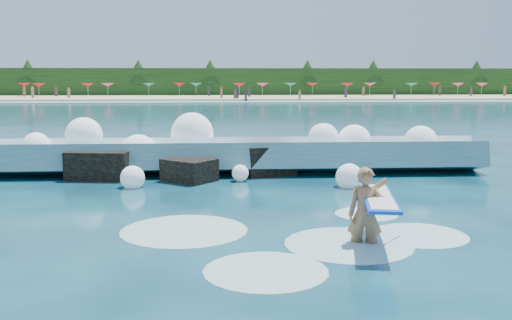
{
  "coord_description": "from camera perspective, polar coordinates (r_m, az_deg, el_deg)",
  "views": [
    {
      "loc": [
        0.52,
        -13.02,
        3.38
      ],
      "look_at": [
        1.5,
        2.0,
        1.2
      ],
      "focal_mm": 40.0,
      "sensor_mm": 36.0,
      "label": 1
    }
  ],
  "objects": [
    {
      "name": "ground",
      "position": [
        13.46,
        -5.87,
        -6.35
      ],
      "size": [
        200.0,
        200.0,
        0.0
      ],
      "primitive_type": "plane",
      "color": "#062237",
      "rests_on": "ground"
    },
    {
      "name": "beach",
      "position": [
        91.08,
        -4.07,
        6.22
      ],
      "size": [
        140.0,
        20.0,
        0.4
      ],
      "primitive_type": "cube",
      "color": "tan",
      "rests_on": "ground"
    },
    {
      "name": "wet_band",
      "position": [
        80.09,
        -4.11,
        5.83
      ],
      "size": [
        140.0,
        5.0,
        0.08
      ],
      "primitive_type": "cube",
      "color": "silver",
      "rests_on": "ground"
    },
    {
      "name": "treeline",
      "position": [
        101.02,
        -4.05,
        7.72
      ],
      "size": [
        140.0,
        4.0,
        5.0
      ],
      "primitive_type": "cube",
      "color": "black",
      "rests_on": "ground"
    },
    {
      "name": "breaking_wave",
      "position": [
        20.63,
        -2.59,
        0.32
      ],
      "size": [
        17.96,
        2.8,
        1.55
      ],
      "color": "teal",
      "rests_on": "ground"
    },
    {
      "name": "rock_cluster",
      "position": [
        19.66,
        -7.67,
        -0.6
      ],
      "size": [
        7.84,
        3.06,
        1.21
      ],
      "color": "black",
      "rests_on": "ground"
    },
    {
      "name": "surfer_with_board",
      "position": [
        11.75,
        11.18,
        -5.03
      ],
      "size": [
        1.22,
        3.06,
        1.94
      ],
      "color": "#895F3F",
      "rests_on": "ground"
    },
    {
      "name": "wave_spray",
      "position": [
        20.45,
        -2.99,
        1.68
      ],
      "size": [
        14.84,
        4.95,
        2.23
      ],
      "color": "white",
      "rests_on": "ground"
    },
    {
      "name": "surf_foam",
      "position": [
        12.09,
        3.97,
        -8.01
      ],
      "size": [
        9.13,
        5.99,
        0.14
      ],
      "color": "silver",
      "rests_on": "ground"
    },
    {
      "name": "beach_umbrellas",
      "position": [
        93.07,
        -4.06,
        7.53
      ],
      "size": [
        114.44,
        6.61,
        0.5
      ],
      "color": "#E04262",
      "rests_on": "ground"
    },
    {
      "name": "beachgoers",
      "position": [
        89.1,
        -7.44,
        6.72
      ],
      "size": [
        103.93,
        11.92,
        1.93
      ],
      "color": "#3F332D",
      "rests_on": "ground"
    }
  ]
}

